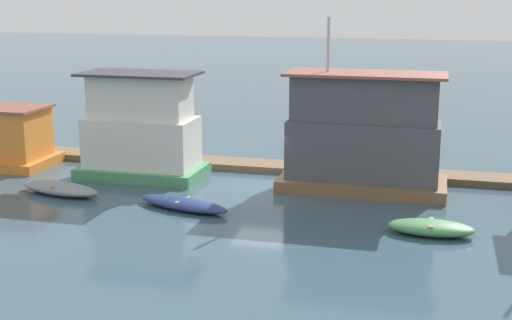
{
  "coord_description": "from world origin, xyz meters",
  "views": [
    {
      "loc": [
        7.5,
        -29.76,
        8.53
      ],
      "look_at": [
        0.0,
        -1.0,
        1.4
      ],
      "focal_mm": 50.0,
      "sensor_mm": 36.0,
      "label": 1
    }
  ],
  "objects_px": {
    "houseboat_green": "(141,131)",
    "dinghy_grey": "(60,189)",
    "houseboat_brown": "(363,137)",
    "dinghy_green": "(431,228)",
    "dinghy_navy": "(183,204)",
    "mooring_post_near_left": "(130,149)"
  },
  "relations": [
    {
      "from": "houseboat_brown",
      "to": "dinghy_green",
      "type": "relative_size",
      "value": 2.42
    },
    {
      "from": "dinghy_navy",
      "to": "dinghy_green",
      "type": "distance_m",
      "value": 9.64
    },
    {
      "from": "dinghy_navy",
      "to": "mooring_post_near_left",
      "type": "xyz_separation_m",
      "value": [
        -5.01,
        6.05,
        0.63
      ]
    },
    {
      "from": "houseboat_brown",
      "to": "mooring_post_near_left",
      "type": "height_order",
      "value": "houseboat_brown"
    },
    {
      "from": "dinghy_grey",
      "to": "dinghy_navy",
      "type": "height_order",
      "value": "dinghy_grey"
    },
    {
      "from": "dinghy_green",
      "to": "mooring_post_near_left",
      "type": "bearing_deg",
      "value": 155.43
    },
    {
      "from": "houseboat_brown",
      "to": "dinghy_green",
      "type": "xyz_separation_m",
      "value": [
        3.05,
        -5.29,
        -2.11
      ]
    },
    {
      "from": "houseboat_green",
      "to": "houseboat_brown",
      "type": "distance_m",
      "value": 10.2
    },
    {
      "from": "houseboat_green",
      "to": "dinghy_grey",
      "type": "distance_m",
      "value": 4.73
    },
    {
      "from": "dinghy_navy",
      "to": "houseboat_brown",
      "type": "bearing_deg",
      "value": 35.26
    },
    {
      "from": "dinghy_grey",
      "to": "mooring_post_near_left",
      "type": "xyz_separation_m",
      "value": [
        0.8,
        5.41,
        0.59
      ]
    },
    {
      "from": "dinghy_green",
      "to": "mooring_post_near_left",
      "type": "xyz_separation_m",
      "value": [
        -14.63,
        6.69,
        0.58
      ]
    },
    {
      "from": "houseboat_brown",
      "to": "dinghy_grey",
      "type": "height_order",
      "value": "houseboat_brown"
    },
    {
      "from": "houseboat_brown",
      "to": "dinghy_navy",
      "type": "bearing_deg",
      "value": -144.74
    },
    {
      "from": "dinghy_grey",
      "to": "dinghy_green",
      "type": "distance_m",
      "value": 15.48
    },
    {
      "from": "mooring_post_near_left",
      "to": "dinghy_grey",
      "type": "bearing_deg",
      "value": -98.38
    },
    {
      "from": "dinghy_navy",
      "to": "dinghy_grey",
      "type": "bearing_deg",
      "value": 173.72
    },
    {
      "from": "houseboat_brown",
      "to": "dinghy_grey",
      "type": "relative_size",
      "value": 1.84
    },
    {
      "from": "dinghy_grey",
      "to": "dinghy_green",
      "type": "bearing_deg",
      "value": -4.74
    },
    {
      "from": "houseboat_brown",
      "to": "dinghy_green",
      "type": "distance_m",
      "value": 6.46
    },
    {
      "from": "houseboat_brown",
      "to": "dinghy_green",
      "type": "bearing_deg",
      "value": -60.03
    },
    {
      "from": "dinghy_navy",
      "to": "dinghy_green",
      "type": "relative_size",
      "value": 1.41
    }
  ]
}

